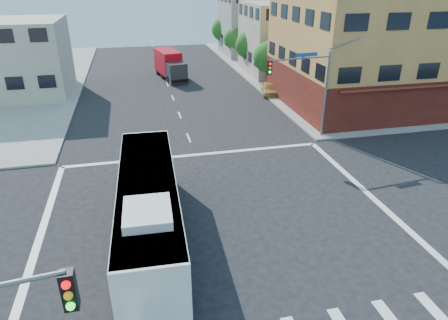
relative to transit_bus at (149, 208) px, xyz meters
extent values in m
plane|color=black|center=(3.84, 0.40, -1.87)|extent=(120.00, 120.00, 0.00)
cube|color=gray|center=(38.84, 35.40, -1.80)|extent=(50.00, 50.00, 0.15)
cube|color=gold|center=(23.84, 18.90, 5.13)|extent=(18.00, 15.00, 14.00)
cube|color=maroon|center=(23.84, 18.90, 0.13)|extent=(18.09, 15.08, 4.00)
cube|color=maroon|center=(23.84, 11.80, 1.73)|extent=(16.00, 1.60, 0.51)
cube|color=#C5B396|center=(20.84, 34.40, 2.63)|extent=(12.00, 10.00, 9.00)
cube|color=gray|center=(20.84, 48.40, 3.13)|extent=(12.00, 10.00, 10.00)
cube|color=beige|center=(-13.16, 30.40, 2.13)|extent=(12.00, 10.00, 8.00)
cylinder|color=slate|center=(14.64, 11.20, 1.63)|extent=(0.18, 0.18, 7.00)
cylinder|color=slate|center=(12.14, 10.95, 4.73)|extent=(5.01, 0.62, 0.12)
cube|color=black|center=(9.64, 10.70, 4.23)|extent=(0.32, 0.30, 1.00)
sphere|color=#FF0C0C|center=(9.64, 10.53, 4.53)|extent=(0.20, 0.20, 0.20)
sphere|color=yellow|center=(9.64, 10.53, 4.23)|extent=(0.20, 0.20, 0.20)
sphere|color=#19FF33|center=(9.64, 10.53, 3.93)|extent=(0.20, 0.20, 0.20)
cube|color=#14498D|center=(12.64, 11.00, 4.98)|extent=(1.80, 0.22, 0.28)
cube|color=gray|center=(17.14, 11.45, 6.13)|extent=(0.50, 0.22, 0.14)
cube|color=black|center=(-1.96, -9.90, 4.23)|extent=(0.32, 0.30, 1.00)
sphere|color=#FF0C0C|center=(-1.96, -10.07, 4.53)|extent=(0.20, 0.20, 0.20)
sphere|color=yellow|center=(-1.96, -10.07, 4.23)|extent=(0.20, 0.20, 0.20)
sphere|color=#19FF33|center=(-1.96, -10.07, 3.93)|extent=(0.20, 0.20, 0.20)
cylinder|color=#372314|center=(15.64, 28.40, -0.91)|extent=(0.28, 0.28, 1.92)
sphere|color=#20611B|center=(15.64, 28.40, 1.49)|extent=(3.60, 3.60, 3.60)
sphere|color=#20611B|center=(16.04, 28.10, 2.39)|extent=(2.52, 2.52, 2.52)
cylinder|color=#372314|center=(15.64, 36.40, -0.88)|extent=(0.28, 0.28, 1.99)
sphere|color=#20611B|center=(15.64, 36.40, 1.64)|extent=(3.80, 3.80, 3.80)
sphere|color=#20611B|center=(16.04, 36.10, 2.59)|extent=(2.66, 2.66, 2.66)
cylinder|color=#372314|center=(15.64, 44.40, -0.93)|extent=(0.28, 0.28, 1.89)
sphere|color=#20611B|center=(15.64, 44.40, 1.38)|extent=(3.40, 3.40, 3.40)
sphere|color=#20611B|center=(16.04, 44.10, 2.23)|extent=(2.38, 2.38, 2.38)
cylinder|color=#372314|center=(15.64, 52.40, -0.86)|extent=(0.28, 0.28, 2.03)
sphere|color=#20611B|center=(15.64, 52.40, 1.76)|extent=(4.00, 4.00, 4.00)
sphere|color=#20611B|center=(16.04, 52.10, 2.76)|extent=(2.80, 2.80, 2.80)
cube|color=black|center=(0.00, 0.02, -1.28)|extent=(3.23, 13.04, 0.48)
cube|color=white|center=(0.00, 0.02, 0.04)|extent=(3.22, 13.01, 3.07)
cube|color=black|center=(0.00, 0.02, 0.23)|extent=(3.26, 12.63, 1.35)
cube|color=black|center=(0.23, 6.41, 0.12)|extent=(2.53, 0.16, 1.45)
cube|color=#E5590C|center=(0.24, 6.45, 1.19)|extent=(2.06, 0.13, 0.30)
cube|color=white|center=(0.00, 0.02, 1.51)|extent=(3.15, 12.75, 0.13)
cube|color=white|center=(-0.12, -3.21, 1.77)|extent=(2.01, 2.44, 0.39)
cube|color=#026B40|center=(-1.40, -0.47, -0.74)|extent=(0.24, 5.92, 0.30)
cube|color=#026B40|center=(1.37, -0.57, -0.74)|extent=(0.24, 5.92, 0.30)
cylinder|color=black|center=(-1.13, 4.20, -1.31)|extent=(0.36, 1.13, 1.12)
cylinder|color=#99999E|center=(-1.29, 4.21, -1.31)|extent=(0.06, 0.56, 0.56)
cylinder|color=black|center=(1.44, 4.11, -1.31)|extent=(0.36, 1.13, 1.12)
cylinder|color=#99999E|center=(1.59, 4.10, -1.31)|extent=(0.06, 0.56, 0.56)
cylinder|color=black|center=(-1.44, -4.06, -1.31)|extent=(0.36, 1.13, 1.12)
cylinder|color=#99999E|center=(-1.59, -4.06, -1.31)|extent=(0.06, 0.56, 0.56)
cylinder|color=black|center=(1.14, -4.16, -1.31)|extent=(0.36, 1.13, 1.12)
cylinder|color=#99999E|center=(1.29, -4.16, -1.31)|extent=(0.06, 0.56, 0.56)
cube|color=#2A292F|center=(5.07, 31.68, -0.64)|extent=(2.54, 2.47, 2.48)
cube|color=black|center=(5.24, 30.79, -0.26)|extent=(1.98, 0.45, 0.95)
cube|color=#BC0816|center=(4.39, 35.23, 0.12)|extent=(3.24, 5.66, 2.86)
cube|color=black|center=(4.61, 34.11, -1.35)|extent=(3.48, 7.87, 0.29)
cylinder|color=black|center=(4.05, 31.68, -1.40)|extent=(0.44, 0.99, 0.95)
cylinder|color=black|center=(6.02, 32.05, -1.40)|extent=(0.44, 0.99, 0.95)
cylinder|color=black|center=(3.53, 34.39, -1.40)|extent=(0.44, 0.99, 0.95)
cylinder|color=black|center=(5.50, 34.77, -1.40)|extent=(0.44, 0.99, 0.95)
cylinder|color=black|center=(3.09, 36.73, -1.40)|extent=(0.44, 0.99, 0.95)
cylinder|color=black|center=(5.05, 37.10, -1.40)|extent=(0.44, 0.99, 0.95)
imported|color=#C89345|center=(14.51, 24.30, -1.21)|extent=(2.29, 4.12, 1.32)
camera|label=1|loc=(-0.14, -17.17, 10.50)|focal=32.00mm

